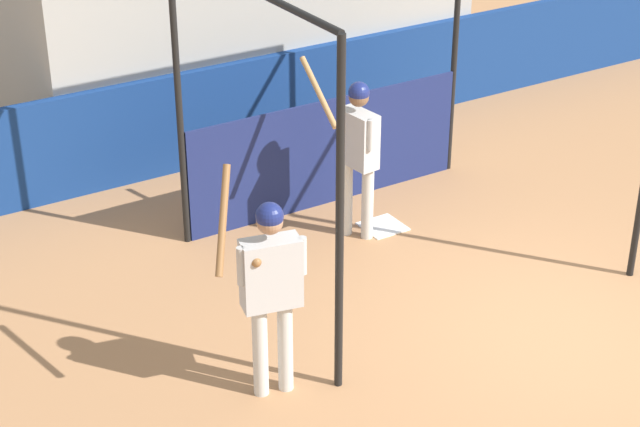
{
  "coord_description": "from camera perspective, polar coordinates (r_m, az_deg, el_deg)",
  "views": [
    {
      "loc": [
        -6.32,
        -5.85,
        5.59
      ],
      "look_at": [
        -1.68,
        1.66,
        0.99
      ],
      "focal_mm": 60.0,
      "sensor_mm": 36.0,
      "label": 1
    }
  ],
  "objects": [
    {
      "name": "ground_plane",
      "position": [
        10.26,
        13.02,
        -6.28
      ],
      "size": [
        60.0,
        60.0,
        0.0
      ],
      "primitive_type": "plane",
      "color": "#A8754C"
    },
    {
      "name": "player_batter",
      "position": [
        11.18,
        1.97,
        3.68
      ],
      "size": [
        0.53,
        0.9,
        1.93
      ],
      "rotation": [
        0.0,
        0.0,
        1.68
      ],
      "color": "silver",
      "rests_on": "ground"
    },
    {
      "name": "batting_cage",
      "position": [
        11.38,
        1.89,
        5.36
      ],
      "size": [
        3.6,
        3.09,
        3.18
      ],
      "color": "black",
      "rests_on": "ground"
    },
    {
      "name": "player_waiting",
      "position": [
        8.69,
        -2.68,
        -3.6
      ],
      "size": [
        0.84,
        0.49,
        2.09
      ],
      "rotation": [
        0.0,
        0.0,
        2.92
      ],
      "color": "silver",
      "rests_on": "ground"
    },
    {
      "name": "outfield_wall",
      "position": [
        13.64,
        -1.77,
        6.14
      ],
      "size": [
        24.0,
        0.12,
        1.23
      ],
      "color": "navy",
      "rests_on": "ground"
    },
    {
      "name": "home_plate",
      "position": [
        11.82,
        3.37,
        -0.69
      ],
      "size": [
        0.44,
        0.44,
        0.02
      ],
      "color": "white",
      "rests_on": "ground"
    }
  ]
}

